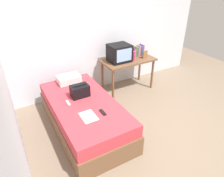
% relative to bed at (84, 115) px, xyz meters
% --- Properties ---
extents(ground_plane, '(8.00, 8.00, 0.00)m').
position_rel_bed_xyz_m(ground_plane, '(0.94, -0.75, -0.27)').
color(ground_plane, '#84705B').
extents(wall_back, '(5.20, 0.10, 2.60)m').
position_rel_bed_xyz_m(wall_back, '(0.94, 1.25, 1.03)').
color(wall_back, silver).
rests_on(wall_back, ground).
extents(wall_left, '(0.10, 4.10, 2.60)m').
position_rel_bed_xyz_m(wall_left, '(-1.06, -0.75, 1.03)').
color(wall_left, silver).
rests_on(wall_left, ground).
extents(bed, '(1.00, 2.00, 0.54)m').
position_rel_bed_xyz_m(bed, '(0.00, 0.00, 0.00)').
color(bed, brown).
rests_on(bed, ground).
extents(desk, '(1.16, 0.60, 0.73)m').
position_rel_bed_xyz_m(desk, '(1.41, 0.80, 0.37)').
color(desk, brown).
rests_on(desk, ground).
extents(tv, '(0.44, 0.39, 0.36)m').
position_rel_bed_xyz_m(tv, '(1.18, 0.80, 0.65)').
color(tv, black).
rests_on(tv, desk).
extents(water_bottle, '(0.07, 0.07, 0.19)m').
position_rel_bed_xyz_m(water_bottle, '(1.48, 0.70, 0.56)').
color(water_bottle, '#E53372').
rests_on(water_bottle, desk).
extents(book_row, '(0.29, 0.17, 0.24)m').
position_rel_bed_xyz_m(book_row, '(1.70, 0.89, 0.58)').
color(book_row, '#7A3D89').
rests_on(book_row, desk).
extents(picture_frame, '(0.11, 0.02, 0.17)m').
position_rel_bed_xyz_m(picture_frame, '(1.76, 0.67, 0.55)').
color(picture_frame, olive).
rests_on(picture_frame, desk).
extents(pillow, '(0.42, 0.29, 0.13)m').
position_rel_bed_xyz_m(pillow, '(0.03, 0.78, 0.34)').
color(pillow, silver).
rests_on(pillow, bed).
extents(handbag, '(0.30, 0.20, 0.23)m').
position_rel_bed_xyz_m(handbag, '(0.03, 0.19, 0.37)').
color(handbag, black).
rests_on(handbag, bed).
extents(magazine, '(0.21, 0.29, 0.01)m').
position_rel_bed_xyz_m(magazine, '(-0.09, -0.41, 0.28)').
color(magazine, white).
rests_on(magazine, bed).
extents(remote_dark, '(0.04, 0.16, 0.02)m').
position_rel_bed_xyz_m(remote_dark, '(0.14, -0.43, 0.28)').
color(remote_dark, black).
rests_on(remote_dark, bed).
extents(remote_silver, '(0.04, 0.14, 0.02)m').
position_rel_bed_xyz_m(remote_silver, '(-0.23, 0.07, 0.28)').
color(remote_silver, '#B7B7BC').
rests_on(remote_silver, bed).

